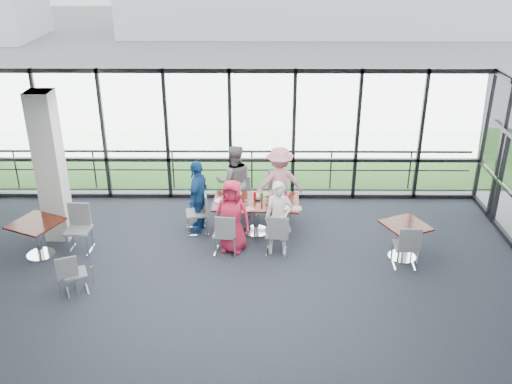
{
  "coord_description": "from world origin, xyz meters",
  "views": [
    {
      "loc": [
        0.7,
        -7.8,
        6.01
      ],
      "look_at": [
        0.62,
        2.92,
        1.1
      ],
      "focal_mm": 40.0,
      "sensor_mm": 36.0,
      "label": 1
    }
  ],
  "objects_px": {
    "side_table_right": "(405,230)",
    "side_table_left": "(36,228)",
    "diner_end": "(198,196)",
    "diner_near_right": "(279,218)",
    "chair_main_end": "(197,213)",
    "chair_main_nr": "(277,234)",
    "main_table": "(256,207)",
    "structural_column": "(50,168)",
    "diner_far_left": "(234,181)",
    "chair_spare_la": "(75,273)",
    "chair_main_fr": "(280,195)",
    "chair_main_nl": "(225,233)",
    "diner_near_left": "(232,216)",
    "chair_spare_lb": "(78,230)",
    "diner_far_right": "(279,182)",
    "chair_spare_r": "(406,246)",
    "chair_main_fl": "(242,197)"
  },
  "relations": [
    {
      "from": "diner_near_left",
      "to": "diner_near_right",
      "type": "relative_size",
      "value": 1.0
    },
    {
      "from": "main_table",
      "to": "diner_far_left",
      "type": "bearing_deg",
      "value": 124.02
    },
    {
      "from": "diner_end",
      "to": "chair_main_fl",
      "type": "height_order",
      "value": "diner_end"
    },
    {
      "from": "chair_main_fr",
      "to": "chair_spare_la",
      "type": "xyz_separation_m",
      "value": [
        -3.79,
        -3.25,
        -0.07
      ]
    },
    {
      "from": "diner_end",
      "to": "chair_main_fr",
      "type": "bearing_deg",
      "value": 127.31
    },
    {
      "from": "diner_end",
      "to": "chair_main_nr",
      "type": "distance_m",
      "value": 1.99
    },
    {
      "from": "chair_main_nr",
      "to": "structural_column",
      "type": "bearing_deg",
      "value": 179.5
    },
    {
      "from": "side_table_right",
      "to": "structural_column",
      "type": "bearing_deg",
      "value": 173.34
    },
    {
      "from": "chair_main_nl",
      "to": "chair_spare_la",
      "type": "height_order",
      "value": "chair_main_nl"
    },
    {
      "from": "chair_spare_la",
      "to": "diner_near_left",
      "type": "bearing_deg",
      "value": 5.79
    },
    {
      "from": "diner_far_right",
      "to": "chair_main_nl",
      "type": "bearing_deg",
      "value": 45.75
    },
    {
      "from": "side_table_right",
      "to": "main_table",
      "type": "bearing_deg",
      "value": 160.35
    },
    {
      "from": "structural_column",
      "to": "main_table",
      "type": "distance_m",
      "value": 4.34
    },
    {
      "from": "diner_near_right",
      "to": "chair_main_nl",
      "type": "height_order",
      "value": "diner_near_right"
    },
    {
      "from": "side_table_right",
      "to": "chair_main_nl",
      "type": "distance_m",
      "value": 3.6
    },
    {
      "from": "diner_far_left",
      "to": "chair_main_nl",
      "type": "height_order",
      "value": "diner_far_left"
    },
    {
      "from": "diner_near_left",
      "to": "chair_spare_r",
      "type": "bearing_deg",
      "value": 3.13
    },
    {
      "from": "chair_spare_r",
      "to": "diner_end",
      "type": "bearing_deg",
      "value": 163.17
    },
    {
      "from": "side_table_right",
      "to": "diner_near_right",
      "type": "distance_m",
      "value": 2.52
    },
    {
      "from": "chair_main_end",
      "to": "chair_spare_la",
      "type": "xyz_separation_m",
      "value": [
        -1.96,
        -2.32,
        -0.06
      ]
    },
    {
      "from": "side_table_right",
      "to": "diner_far_left",
      "type": "xyz_separation_m",
      "value": [
        -3.46,
        1.88,
        0.23
      ]
    },
    {
      "from": "diner_end",
      "to": "chair_main_end",
      "type": "height_order",
      "value": "diner_end"
    },
    {
      "from": "main_table",
      "to": "diner_end",
      "type": "distance_m",
      "value": 1.27
    },
    {
      "from": "side_table_right",
      "to": "side_table_left",
      "type": "bearing_deg",
      "value": 179.7
    },
    {
      "from": "diner_far_left",
      "to": "chair_spare_la",
      "type": "relative_size",
      "value": 2.13
    },
    {
      "from": "structural_column",
      "to": "chair_main_nl",
      "type": "relative_size",
      "value": 3.63
    },
    {
      "from": "structural_column",
      "to": "chair_main_nr",
      "type": "relative_size",
      "value": 3.65
    },
    {
      "from": "main_table",
      "to": "side_table_left",
      "type": "distance_m",
      "value": 4.5
    },
    {
      "from": "structural_column",
      "to": "diner_near_left",
      "type": "bearing_deg",
      "value": -8.37
    },
    {
      "from": "diner_near_right",
      "to": "chair_main_end",
      "type": "relative_size",
      "value": 1.7
    },
    {
      "from": "chair_main_nl",
      "to": "chair_main_end",
      "type": "bearing_deg",
      "value": 134.2
    },
    {
      "from": "diner_far_left",
      "to": "diner_far_right",
      "type": "bearing_deg",
      "value": 170.39
    },
    {
      "from": "side_table_left",
      "to": "chair_spare_lb",
      "type": "relative_size",
      "value": 1.18
    },
    {
      "from": "diner_end",
      "to": "diner_near_right",
      "type": "bearing_deg",
      "value": 72.99
    },
    {
      "from": "side_table_right",
      "to": "diner_far_right",
      "type": "xyz_separation_m",
      "value": [
        -2.44,
        1.86,
        0.22
      ]
    },
    {
      "from": "chair_main_fl",
      "to": "chair_spare_lb",
      "type": "distance_m",
      "value": 3.71
    },
    {
      "from": "diner_far_left",
      "to": "chair_main_nl",
      "type": "distance_m",
      "value": 1.76
    },
    {
      "from": "diner_end",
      "to": "chair_main_end",
      "type": "distance_m",
      "value": 0.37
    },
    {
      "from": "diner_far_right",
      "to": "chair_main_nr",
      "type": "xyz_separation_m",
      "value": [
        -0.1,
        -1.68,
        -0.4
      ]
    },
    {
      "from": "diner_near_right",
      "to": "chair_main_nl",
      "type": "xyz_separation_m",
      "value": [
        -1.09,
        -0.02,
        -0.34
      ]
    },
    {
      "from": "main_table",
      "to": "chair_main_nr",
      "type": "bearing_deg",
      "value": -61.68
    },
    {
      "from": "chair_main_nr",
      "to": "chair_main_fr",
      "type": "bearing_deg",
      "value": 93.86
    },
    {
      "from": "diner_near_left",
      "to": "diner_near_right",
      "type": "xyz_separation_m",
      "value": [
        0.93,
        -0.1,
        0.0
      ]
    },
    {
      "from": "diner_near_right",
      "to": "chair_main_nr",
      "type": "distance_m",
      "value": 0.34
    },
    {
      "from": "side_table_right",
      "to": "chair_main_nr",
      "type": "xyz_separation_m",
      "value": [
        -2.54,
        0.18,
        -0.18
      ]
    },
    {
      "from": "chair_main_end",
      "to": "chair_main_nr",
      "type": "bearing_deg",
      "value": 52.96
    },
    {
      "from": "side_table_right",
      "to": "chair_main_end",
      "type": "relative_size",
      "value": 1.13
    },
    {
      "from": "chair_main_fr",
      "to": "chair_spare_lb",
      "type": "distance_m",
      "value": 4.51
    },
    {
      "from": "chair_main_fr",
      "to": "chair_main_end",
      "type": "height_order",
      "value": "chair_main_fr"
    },
    {
      "from": "chair_spare_lb",
      "to": "chair_main_nl",
      "type": "bearing_deg",
      "value": -178.26
    }
  ]
}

